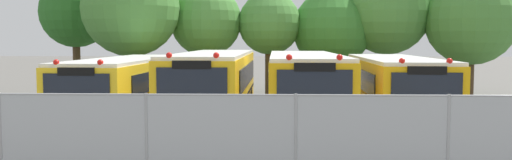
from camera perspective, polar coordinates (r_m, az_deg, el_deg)
ground_plane at (r=20.29m, az=0.38°, el=-4.51°), size 160.00×160.00×0.00m
school_bus_0 at (r=20.97m, az=-13.67°, el=-0.63°), size 2.66×10.23×2.56m
school_bus_1 at (r=20.41m, az=-4.46°, el=-0.34°), size 2.59×11.04×2.78m
school_bus_2 at (r=20.01m, az=5.16°, el=-0.50°), size 2.62×11.10×2.73m
school_bus_3 at (r=20.36m, az=14.68°, el=-0.73°), size 2.72×9.48×2.61m
tree_0 at (r=31.05m, az=-18.52°, el=6.84°), size 4.27×3.92×6.62m
tree_1 at (r=28.67m, az=-13.48°, el=7.68°), size 5.11×5.11×7.36m
tree_2 at (r=29.79m, az=-5.66°, el=6.36°), size 3.97×3.97×6.17m
tree_3 at (r=29.61m, az=1.58°, el=6.02°), size 3.49×3.49×5.80m
tree_4 at (r=30.17m, az=8.35°, el=5.51°), size 4.42×4.42×5.95m
tree_5 at (r=30.52m, az=13.73°, el=7.37°), size 4.79×4.79×7.09m
tree_6 at (r=30.59m, az=22.13°, el=6.07°), size 4.84×4.84×6.62m
chainlink_fence at (r=10.87m, az=-3.83°, el=-6.64°), size 15.35×0.07×2.04m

